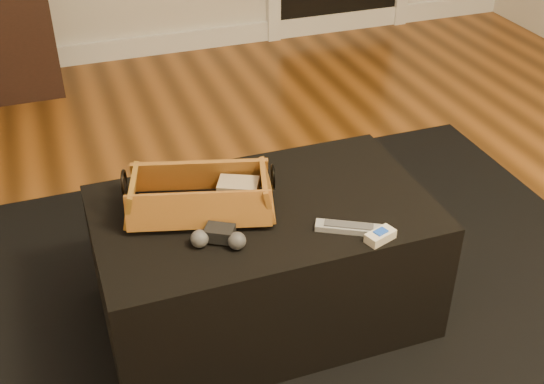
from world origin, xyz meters
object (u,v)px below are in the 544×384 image
object	(u,v)px
silver_remote	(349,228)
cream_gadget	(380,236)
ottoman	(264,262)
wicker_basket	(200,197)
game_controller	(219,237)
tv_remote	(193,208)

from	to	relation	value
silver_remote	cream_gadget	world-z (taller)	cream_gadget
ottoman	wicker_basket	bearing A→B (deg)	168.37
game_controller	silver_remote	xyz separation A→B (m)	(0.36, -0.06, -0.01)
ottoman	cream_gadget	distance (m)	0.43
ottoman	silver_remote	distance (m)	0.35
ottoman	game_controller	xyz separation A→B (m)	(-0.17, -0.13, 0.23)
game_controller	silver_remote	distance (m)	0.37
cream_gadget	tv_remote	bearing A→B (deg)	147.55
tv_remote	wicker_basket	xyz separation A→B (m)	(0.02, 0.01, 0.02)
ottoman	tv_remote	world-z (taller)	tv_remote
cream_gadget	wicker_basket	bearing A→B (deg)	145.20
wicker_basket	game_controller	size ratio (longest dim) A/B	2.92
ottoman	wicker_basket	world-z (taller)	wicker_basket
tv_remote	silver_remote	size ratio (longest dim) A/B	1.22
wicker_basket	game_controller	distance (m)	0.17
ottoman	game_controller	size ratio (longest dim) A/B	6.28
tv_remote	wicker_basket	size ratio (longest dim) A/B	0.48
silver_remote	ottoman	bearing A→B (deg)	134.12
cream_gadget	silver_remote	bearing A→B (deg)	132.33
tv_remote	wicker_basket	world-z (taller)	wicker_basket
silver_remote	cream_gadget	bearing A→B (deg)	-47.67
ottoman	silver_remote	xyz separation A→B (m)	(0.19, -0.19, 0.22)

